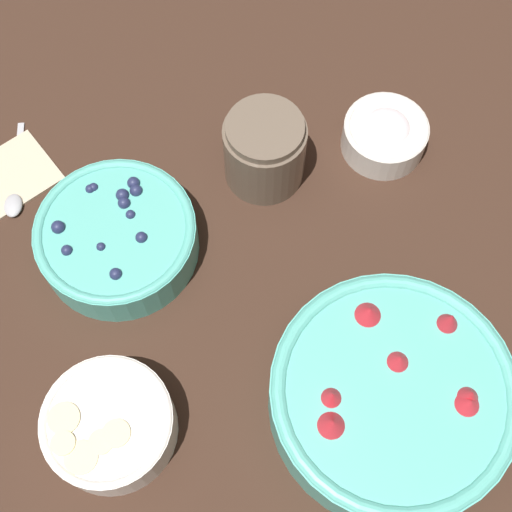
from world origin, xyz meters
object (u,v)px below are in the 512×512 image
Objects in this scene: bowl_cream at (385,134)px; jar_chocolate at (264,152)px; bowl_strawberries at (391,395)px; bowl_bananas at (109,425)px; bowl_blueberries at (117,237)px.

jar_chocolate is at bearing 2.09° from bowl_cream.
bowl_strawberries is 1.88× the size of bowl_bananas.
bowl_bananas is (0.04, 0.21, 0.00)m from bowl_blueberries.
bowl_strawberries is at bearing 101.59° from jar_chocolate.
bowl_cream is at bearing -167.89° from bowl_blueberries.
jar_chocolate is (-0.19, -0.07, 0.01)m from bowl_blueberries.
bowl_bananas is at bearing -6.66° from bowl_strawberries.
bowl_cream is at bearing -177.91° from jar_chocolate.
bowl_blueberries is 1.76× the size of bowl_cream.
bowl_bananas reaches higher than bowl_cream.
bowl_blueberries is 0.21m from bowl_bananas.
bowl_cream is 1.06× the size of jar_chocolate.
bowl_blueberries is 0.35m from bowl_cream.
bowl_cream is at bearing -105.79° from bowl_strawberries.
bowl_strawberries is 0.32m from jar_chocolate.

